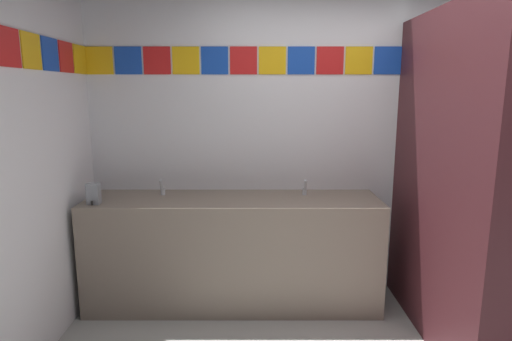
% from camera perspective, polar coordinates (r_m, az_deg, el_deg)
% --- Properties ---
extents(wall_back, '(4.43, 0.09, 2.88)m').
position_cam_1_polar(wall_back, '(3.65, 13.34, 6.23)').
color(wall_back, silver).
rests_on(wall_back, ground_plane).
extents(vanity_counter, '(2.30, 0.58, 0.88)m').
position_cam_1_polar(vanity_counter, '(3.45, -2.98, -10.72)').
color(vanity_counter, gray).
rests_on(vanity_counter, ground_plane).
extents(faucet_left, '(0.04, 0.10, 0.14)m').
position_cam_1_polar(faucet_left, '(3.47, -12.51, -2.47)').
color(faucet_left, silver).
rests_on(faucet_left, vanity_counter).
extents(faucet_right, '(0.04, 0.10, 0.14)m').
position_cam_1_polar(faucet_right, '(3.41, 6.73, -2.52)').
color(faucet_right, silver).
rests_on(faucet_right, vanity_counter).
extents(soap_dispenser, '(0.09, 0.09, 0.16)m').
position_cam_1_polar(soap_dispenser, '(3.35, -21.09, -2.95)').
color(soap_dispenser, gray).
rests_on(soap_dispenser, vanity_counter).
extents(stall_divider, '(0.92, 1.49, 2.25)m').
position_cam_1_polar(stall_divider, '(2.90, 27.88, -2.27)').
color(stall_divider, '#471E23').
rests_on(stall_divider, ground_plane).
extents(toilet, '(0.39, 0.49, 0.74)m').
position_cam_1_polar(toilet, '(3.85, 27.50, -11.97)').
color(toilet, white).
rests_on(toilet, ground_plane).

